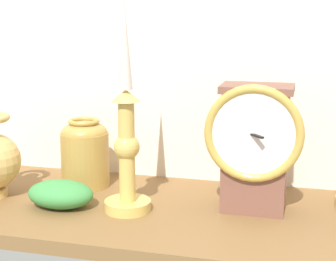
{
  "coord_description": "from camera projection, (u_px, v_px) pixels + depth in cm",
  "views": [
    {
      "loc": [
        25.88,
        -86.94,
        34.05
      ],
      "look_at": [
        3.06,
        0.0,
        14.0
      ],
      "focal_mm": 57.78,
      "sensor_mm": 36.0,
      "label": 1
    }
  ],
  "objects": [
    {
      "name": "brass_vase_jar",
      "position": [
        85.0,
        151.0,
        1.06
      ],
      "size": [
        9.43,
        9.43,
        13.49
      ],
      "color": "#B18B41",
      "rests_on": "ground_plane"
    },
    {
      "name": "ground_plane",
      "position": [
        151.0,
        213.0,
        0.96
      ],
      "size": [
        100.0,
        36.0,
        2.4
      ],
      "primitive_type": "cube",
      "color": "brown"
    },
    {
      "name": "back_wall",
      "position": [
        177.0,
        18.0,
        1.06
      ],
      "size": [
        120.0,
        2.0,
        65.0
      ],
      "primitive_type": "cube",
      "color": "white",
      "rests_on": "ground_plane"
    },
    {
      "name": "mantel_clock",
      "position": [
        255.0,
        145.0,
        0.91
      ],
      "size": [
        16.32,
        10.79,
        22.56
      ],
      "color": "brown",
      "rests_on": "ground_plane"
    },
    {
      "name": "candlestick_tall_center",
      "position": [
        127.0,
        142.0,
        0.91
      ],
      "size": [
        8.1,
        8.1,
        36.06
      ],
      "color": "#D6B458",
      "rests_on": "ground_plane"
    },
    {
      "name": "ivy_sprig",
      "position": [
        61.0,
        194.0,
        0.95
      ],
      "size": [
        11.95,
        8.36,
        4.81
      ],
      "color": "#3E8D45",
      "rests_on": "ground_plane"
    }
  ]
}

